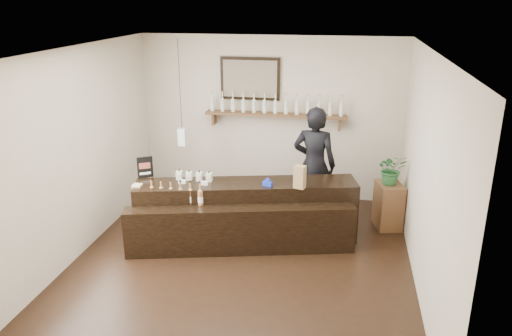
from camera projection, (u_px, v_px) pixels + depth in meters
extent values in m
plane|color=black|center=(241.00, 262.00, 6.74)|extent=(5.00, 5.00, 0.00)
plane|color=beige|center=(271.00, 118.00, 8.61)|extent=(4.50, 0.00, 4.50)
plane|color=beige|center=(175.00, 263.00, 3.96)|extent=(4.50, 0.00, 4.50)
plane|color=beige|center=(76.00, 154.00, 6.67)|extent=(0.00, 5.00, 5.00)
plane|color=beige|center=(426.00, 175.00, 5.90)|extent=(0.00, 5.00, 5.00)
plane|color=white|center=(239.00, 51.00, 5.82)|extent=(5.00, 5.00, 0.00)
cube|color=brown|center=(275.00, 115.00, 8.44)|extent=(2.40, 0.25, 0.04)
cube|color=brown|center=(214.00, 118.00, 8.69)|extent=(0.04, 0.20, 0.20)
cube|color=brown|center=(339.00, 124.00, 8.32)|extent=(0.04, 0.20, 0.20)
cube|color=black|center=(250.00, 79.00, 8.41)|extent=(1.02, 0.04, 0.72)
cube|color=#443A2C|center=(250.00, 79.00, 8.39)|extent=(0.92, 0.01, 0.62)
cube|color=white|center=(182.00, 137.00, 8.04)|extent=(0.12, 0.12, 0.28)
cylinder|color=black|center=(180.00, 85.00, 7.76)|extent=(0.01, 0.01, 1.41)
cylinder|color=silver|center=(212.00, 105.00, 8.58)|extent=(0.07, 0.07, 0.20)
cone|color=silver|center=(212.00, 98.00, 8.54)|extent=(0.07, 0.07, 0.05)
cylinder|color=silver|center=(212.00, 94.00, 8.52)|extent=(0.02, 0.02, 0.07)
cylinder|color=#CF893C|center=(212.00, 92.00, 8.50)|extent=(0.03, 0.03, 0.02)
cylinder|color=white|center=(212.00, 106.00, 8.59)|extent=(0.07, 0.07, 0.09)
cylinder|color=silver|center=(223.00, 105.00, 8.55)|extent=(0.07, 0.07, 0.20)
cone|color=silver|center=(222.00, 98.00, 8.51)|extent=(0.07, 0.07, 0.05)
cylinder|color=silver|center=(222.00, 95.00, 8.49)|extent=(0.02, 0.02, 0.07)
cylinder|color=#CF893C|center=(222.00, 92.00, 8.47)|extent=(0.03, 0.03, 0.02)
cylinder|color=white|center=(223.00, 107.00, 8.56)|extent=(0.07, 0.07, 0.09)
cylinder|color=silver|center=(233.00, 106.00, 8.52)|extent=(0.07, 0.07, 0.20)
cone|color=silver|center=(233.00, 99.00, 8.48)|extent=(0.07, 0.07, 0.05)
cylinder|color=silver|center=(233.00, 95.00, 8.46)|extent=(0.02, 0.02, 0.07)
cylinder|color=#CF893C|center=(233.00, 92.00, 8.44)|extent=(0.03, 0.03, 0.02)
cylinder|color=white|center=(233.00, 107.00, 8.53)|extent=(0.07, 0.07, 0.09)
cylinder|color=silver|center=(243.00, 106.00, 8.49)|extent=(0.07, 0.07, 0.20)
cone|color=silver|center=(243.00, 99.00, 8.45)|extent=(0.07, 0.07, 0.05)
cylinder|color=silver|center=(243.00, 95.00, 8.43)|extent=(0.02, 0.02, 0.07)
cylinder|color=#CF893C|center=(243.00, 93.00, 8.41)|extent=(0.03, 0.03, 0.02)
cylinder|color=white|center=(243.00, 107.00, 8.49)|extent=(0.07, 0.07, 0.09)
cylinder|color=silver|center=(254.00, 107.00, 8.46)|extent=(0.07, 0.07, 0.20)
cone|color=silver|center=(254.00, 99.00, 8.42)|extent=(0.07, 0.07, 0.05)
cylinder|color=silver|center=(254.00, 96.00, 8.40)|extent=(0.02, 0.02, 0.07)
cylinder|color=#CF893C|center=(254.00, 93.00, 8.38)|extent=(0.03, 0.03, 0.02)
cylinder|color=white|center=(254.00, 108.00, 8.46)|extent=(0.07, 0.07, 0.09)
cylinder|color=silver|center=(265.00, 107.00, 8.43)|extent=(0.07, 0.07, 0.20)
cone|color=silver|center=(265.00, 100.00, 8.38)|extent=(0.07, 0.07, 0.05)
cylinder|color=silver|center=(265.00, 96.00, 8.36)|extent=(0.02, 0.02, 0.07)
cylinder|color=#CF893C|center=(265.00, 93.00, 8.35)|extent=(0.03, 0.03, 0.02)
cylinder|color=white|center=(265.00, 108.00, 8.43)|extent=(0.07, 0.07, 0.09)
cylinder|color=silver|center=(275.00, 108.00, 8.39)|extent=(0.07, 0.07, 0.20)
cone|color=silver|center=(275.00, 100.00, 8.35)|extent=(0.07, 0.07, 0.05)
cylinder|color=silver|center=(276.00, 97.00, 8.33)|extent=(0.02, 0.02, 0.07)
cylinder|color=#CF893C|center=(276.00, 94.00, 8.32)|extent=(0.03, 0.03, 0.02)
cylinder|color=white|center=(275.00, 109.00, 8.40)|extent=(0.07, 0.07, 0.09)
cylinder|color=silver|center=(286.00, 108.00, 8.36)|extent=(0.07, 0.07, 0.20)
cone|color=silver|center=(286.00, 100.00, 8.32)|extent=(0.07, 0.07, 0.05)
cylinder|color=silver|center=(286.00, 97.00, 8.30)|extent=(0.02, 0.02, 0.07)
cylinder|color=#CF893C|center=(286.00, 94.00, 8.29)|extent=(0.03, 0.03, 0.02)
cylinder|color=white|center=(286.00, 109.00, 8.37)|extent=(0.07, 0.07, 0.09)
cylinder|color=silver|center=(297.00, 108.00, 8.33)|extent=(0.07, 0.07, 0.20)
cone|color=silver|center=(297.00, 101.00, 8.29)|extent=(0.07, 0.07, 0.05)
cylinder|color=silver|center=(297.00, 97.00, 8.27)|extent=(0.02, 0.02, 0.07)
cylinder|color=#CF893C|center=(297.00, 94.00, 8.26)|extent=(0.03, 0.03, 0.02)
cylinder|color=white|center=(297.00, 110.00, 8.34)|extent=(0.07, 0.07, 0.09)
cylinder|color=silver|center=(308.00, 109.00, 8.30)|extent=(0.07, 0.07, 0.20)
cone|color=silver|center=(308.00, 101.00, 8.26)|extent=(0.07, 0.07, 0.05)
cylinder|color=silver|center=(308.00, 98.00, 8.24)|extent=(0.02, 0.02, 0.07)
cylinder|color=#CF893C|center=(309.00, 95.00, 8.22)|extent=(0.03, 0.03, 0.02)
cylinder|color=white|center=(308.00, 110.00, 8.31)|extent=(0.07, 0.07, 0.09)
cylinder|color=silver|center=(319.00, 109.00, 8.27)|extent=(0.07, 0.07, 0.20)
cone|color=silver|center=(319.00, 102.00, 8.23)|extent=(0.07, 0.07, 0.05)
cylinder|color=silver|center=(320.00, 98.00, 8.21)|extent=(0.02, 0.02, 0.07)
cylinder|color=#CF893C|center=(320.00, 95.00, 8.19)|extent=(0.03, 0.03, 0.02)
cylinder|color=white|center=(319.00, 110.00, 8.28)|extent=(0.07, 0.07, 0.09)
cylinder|color=silver|center=(330.00, 110.00, 8.24)|extent=(0.07, 0.07, 0.20)
cone|color=silver|center=(331.00, 102.00, 8.20)|extent=(0.07, 0.07, 0.05)
cylinder|color=silver|center=(331.00, 98.00, 8.18)|extent=(0.02, 0.02, 0.07)
cylinder|color=#CF893C|center=(331.00, 96.00, 8.16)|extent=(0.03, 0.03, 0.02)
cylinder|color=white|center=(330.00, 111.00, 8.25)|extent=(0.07, 0.07, 0.09)
cylinder|color=silver|center=(341.00, 110.00, 8.21)|extent=(0.07, 0.07, 0.20)
cone|color=silver|center=(342.00, 102.00, 8.17)|extent=(0.07, 0.07, 0.05)
cylinder|color=silver|center=(342.00, 99.00, 8.15)|extent=(0.02, 0.02, 0.07)
cylinder|color=#CF893C|center=(342.00, 96.00, 8.13)|extent=(0.03, 0.03, 0.02)
cylinder|color=white|center=(341.00, 111.00, 8.21)|extent=(0.07, 0.07, 0.09)
cube|color=black|center=(246.00, 211.00, 7.26)|extent=(3.21, 1.29, 0.89)
cube|color=black|center=(240.00, 230.00, 6.91)|extent=(3.15, 1.01, 0.67)
cube|color=white|center=(182.00, 182.00, 7.07)|extent=(0.10, 0.04, 0.05)
cube|color=white|center=(204.00, 183.00, 7.01)|extent=(0.10, 0.04, 0.05)
cube|color=#CFBA7E|center=(138.00, 196.00, 7.03)|extent=(0.12, 0.12, 0.12)
cube|color=#CFBA7E|center=(137.00, 188.00, 6.99)|extent=(0.12, 0.12, 0.12)
cube|color=silver|center=(179.00, 175.00, 7.22)|extent=(0.08, 0.08, 0.13)
cube|color=#D7A7AA|center=(178.00, 176.00, 7.18)|extent=(0.07, 0.00, 0.06)
cylinder|color=black|center=(179.00, 170.00, 7.19)|extent=(0.02, 0.02, 0.03)
cube|color=silver|center=(189.00, 176.00, 7.19)|extent=(0.08, 0.08, 0.13)
cube|color=#D7A7AA|center=(188.00, 177.00, 7.15)|extent=(0.07, 0.00, 0.06)
cylinder|color=black|center=(189.00, 171.00, 7.17)|extent=(0.02, 0.02, 0.03)
cube|color=silver|center=(199.00, 177.00, 7.17)|extent=(0.08, 0.08, 0.13)
cube|color=#D7A7AA|center=(198.00, 178.00, 7.13)|extent=(0.07, 0.00, 0.06)
cylinder|color=black|center=(199.00, 172.00, 7.14)|extent=(0.02, 0.02, 0.03)
cube|color=silver|center=(209.00, 177.00, 7.14)|extent=(0.08, 0.08, 0.13)
cube|color=#D7A7AA|center=(208.00, 178.00, 7.10)|extent=(0.07, 0.00, 0.06)
cylinder|color=black|center=(209.00, 172.00, 7.12)|extent=(0.02, 0.02, 0.03)
cylinder|color=#9C6435|center=(152.00, 195.00, 6.98)|extent=(0.07, 0.07, 0.20)
cone|color=#9C6435|center=(152.00, 186.00, 6.93)|extent=(0.07, 0.07, 0.05)
cylinder|color=#9C6435|center=(151.00, 182.00, 6.91)|extent=(0.02, 0.02, 0.07)
cylinder|color=black|center=(151.00, 179.00, 6.90)|extent=(0.03, 0.03, 0.02)
cylinder|color=white|center=(152.00, 196.00, 6.98)|extent=(0.07, 0.07, 0.09)
cylinder|color=#9C6435|center=(162.00, 195.00, 6.95)|extent=(0.07, 0.07, 0.20)
cone|color=#9C6435|center=(161.00, 187.00, 6.91)|extent=(0.07, 0.07, 0.05)
cylinder|color=#9C6435|center=(161.00, 183.00, 6.89)|extent=(0.02, 0.02, 0.07)
cylinder|color=black|center=(161.00, 180.00, 6.87)|extent=(0.03, 0.03, 0.02)
cylinder|color=white|center=(162.00, 197.00, 6.96)|extent=(0.07, 0.07, 0.09)
cylinder|color=#9C6435|center=(171.00, 196.00, 6.93)|extent=(0.07, 0.07, 0.20)
cone|color=#9C6435|center=(171.00, 188.00, 6.89)|extent=(0.07, 0.07, 0.05)
cylinder|color=#9C6435|center=(171.00, 183.00, 6.87)|extent=(0.02, 0.02, 0.07)
cylinder|color=black|center=(170.00, 180.00, 6.85)|extent=(0.03, 0.03, 0.02)
cylinder|color=white|center=(171.00, 197.00, 6.93)|extent=(0.07, 0.07, 0.09)
cylinder|color=#9C6435|center=(181.00, 197.00, 6.90)|extent=(0.07, 0.07, 0.20)
cone|color=#9C6435|center=(181.00, 188.00, 6.86)|extent=(0.07, 0.07, 0.05)
cylinder|color=#9C6435|center=(180.00, 184.00, 6.84)|extent=(0.02, 0.02, 0.07)
cylinder|color=black|center=(180.00, 181.00, 6.83)|extent=(0.03, 0.03, 0.02)
cylinder|color=white|center=(181.00, 198.00, 6.91)|extent=(0.07, 0.07, 0.09)
cylinder|color=#9C6435|center=(191.00, 197.00, 6.88)|extent=(0.07, 0.07, 0.20)
cone|color=#9C6435|center=(190.00, 189.00, 6.84)|extent=(0.07, 0.07, 0.05)
cylinder|color=#9C6435|center=(190.00, 185.00, 6.82)|extent=(0.02, 0.02, 0.07)
cylinder|color=black|center=(190.00, 182.00, 6.80)|extent=(0.03, 0.03, 0.02)
cylinder|color=white|center=(191.00, 199.00, 6.89)|extent=(0.07, 0.07, 0.09)
cylinder|color=#9C6435|center=(200.00, 198.00, 6.86)|extent=(0.07, 0.07, 0.20)
cone|color=#9C6435|center=(200.00, 190.00, 6.82)|extent=(0.07, 0.07, 0.05)
cylinder|color=#9C6435|center=(200.00, 185.00, 6.80)|extent=(0.02, 0.02, 0.07)
cylinder|color=black|center=(200.00, 182.00, 6.78)|extent=(0.03, 0.03, 0.02)
cylinder|color=white|center=(201.00, 199.00, 6.86)|extent=(0.07, 0.07, 0.09)
cube|color=black|center=(145.00, 167.00, 7.26)|extent=(0.20, 0.13, 0.32)
cube|color=brown|center=(145.00, 166.00, 7.24)|extent=(0.14, 0.08, 0.09)
cube|color=white|center=(145.00, 173.00, 7.28)|extent=(0.14, 0.08, 0.04)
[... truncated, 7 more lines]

